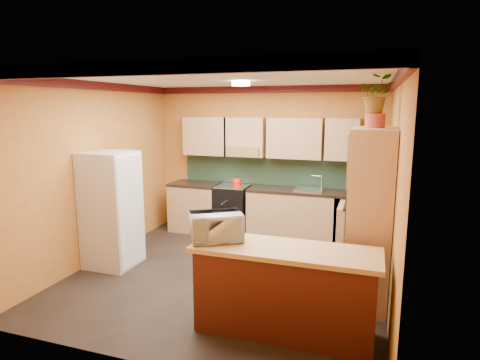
% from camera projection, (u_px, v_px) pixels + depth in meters
% --- Properties ---
extents(room_shell, '(4.24, 4.24, 2.72)m').
position_uv_depth(room_shell, '(235.00, 125.00, 5.52)').
color(room_shell, black).
rests_on(room_shell, ground).
extents(base_cabinets_back, '(3.65, 0.60, 0.88)m').
position_uv_depth(base_cabinets_back, '(265.00, 214.00, 7.22)').
color(base_cabinets_back, tan).
rests_on(base_cabinets_back, ground).
extents(countertop_back, '(3.65, 0.62, 0.04)m').
position_uv_depth(countertop_back, '(266.00, 189.00, 7.13)').
color(countertop_back, black).
rests_on(countertop_back, base_cabinets_back).
extents(stove, '(0.58, 0.58, 0.91)m').
position_uv_depth(stove, '(233.00, 210.00, 7.41)').
color(stove, black).
rests_on(stove, ground).
extents(kettle, '(0.17, 0.17, 0.18)m').
position_uv_depth(kettle, '(237.00, 182.00, 7.23)').
color(kettle, red).
rests_on(kettle, stove).
extents(sink, '(0.48, 0.40, 0.03)m').
position_uv_depth(sink, '(309.00, 189.00, 6.89)').
color(sink, silver).
rests_on(sink, countertop_back).
extents(base_cabinets_right, '(0.60, 0.80, 0.88)m').
position_uv_depth(base_cabinets_right, '(365.00, 235.00, 6.00)').
color(base_cabinets_right, tan).
rests_on(base_cabinets_right, ground).
extents(countertop_right, '(0.62, 0.80, 0.04)m').
position_uv_depth(countertop_right, '(366.00, 205.00, 5.92)').
color(countertop_right, black).
rests_on(countertop_right, base_cabinets_right).
extents(fridge, '(0.68, 0.66, 1.70)m').
position_uv_depth(fridge, '(111.00, 210.00, 5.87)').
color(fridge, silver).
rests_on(fridge, ground).
extents(pantry, '(0.48, 0.90, 2.10)m').
position_uv_depth(pantry, '(369.00, 218.00, 4.68)').
color(pantry, tan).
rests_on(pantry, ground).
extents(fern_pot, '(0.22, 0.22, 0.16)m').
position_uv_depth(fern_pot, '(375.00, 121.00, 4.53)').
color(fern_pot, '#A03626').
rests_on(fern_pot, pantry).
extents(fern, '(0.42, 0.37, 0.42)m').
position_uv_depth(fern, '(377.00, 94.00, 4.48)').
color(fern, tan).
rests_on(fern, fern_pot).
extents(breakfast_bar, '(1.80, 0.55, 0.88)m').
position_uv_depth(breakfast_bar, '(284.00, 293.00, 4.13)').
color(breakfast_bar, '#4E1D12').
rests_on(breakfast_bar, ground).
extents(bar_top, '(1.90, 0.65, 0.05)m').
position_uv_depth(bar_top, '(285.00, 250.00, 4.05)').
color(bar_top, tan).
rests_on(bar_top, breakfast_bar).
extents(microwave, '(0.65, 0.59, 0.30)m').
position_uv_depth(microwave, '(216.00, 227.00, 4.25)').
color(microwave, silver).
rests_on(microwave, bar_top).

